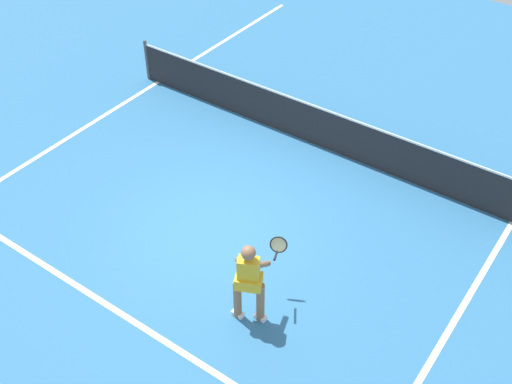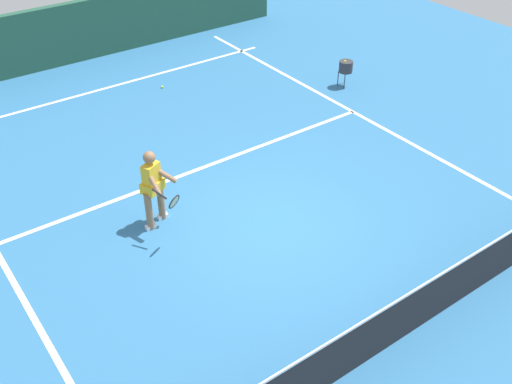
% 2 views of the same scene
% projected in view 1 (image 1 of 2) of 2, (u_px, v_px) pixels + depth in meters
% --- Properties ---
extents(ground_plane, '(25.38, 25.38, 0.00)m').
position_uv_depth(ground_plane, '(216.00, 228.00, 11.62)').
color(ground_plane, teal).
extents(service_line_marking, '(8.72, 0.10, 0.01)m').
position_uv_depth(service_line_marking, '(121.00, 314.00, 10.10)').
color(service_line_marking, white).
rests_on(service_line_marking, ground).
extents(sideline_left_marking, '(0.10, 17.52, 0.01)m').
position_uv_depth(sideline_left_marking, '(55.00, 146.00, 13.55)').
color(sideline_left_marking, white).
rests_on(sideline_left_marking, ground).
extents(sideline_right_marking, '(0.10, 17.52, 0.01)m').
position_uv_depth(sideline_right_marking, '(442.00, 342.00, 9.69)').
color(sideline_right_marking, white).
rests_on(sideline_right_marking, ground).
extents(court_net, '(9.40, 0.08, 1.02)m').
position_uv_depth(court_net, '(312.00, 124.00, 13.36)').
color(court_net, '#4C4C51').
rests_on(court_net, ground).
extents(tennis_player, '(0.67, 1.12, 1.55)m').
position_uv_depth(tennis_player, '(250.00, 279.00, 9.53)').
color(tennis_player, '#8C6647').
rests_on(tennis_player, ground).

